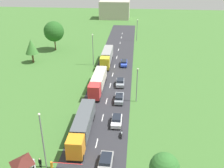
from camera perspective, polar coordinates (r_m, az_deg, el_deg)
The scene contains 21 objects.
road at distance 55.34m, azimuth -1.10°, elevation -3.34°, with size 10.00×140.00×0.06m, color #2B2B30.
lane_marking_centre at distance 51.70m, azimuth -1.63°, elevation -5.56°, with size 0.16×120.69×0.01m.
truck_lead at distance 43.67m, azimuth -6.58°, elevation -9.12°, with size 2.65×13.39×3.44m.
truck_second at distance 58.42m, azimuth -3.12°, elevation 0.52°, with size 2.62×12.36×3.54m.
truck_third at distance 73.72m, azimuth -1.14°, elevation 6.11°, with size 2.52×12.30×3.72m.
car_lead at distance 38.49m, azimuth -1.40°, elevation -16.85°, with size 1.97×4.51×1.48m.
car_second at distance 46.89m, azimuth 1.04°, elevation -8.03°, with size 1.85×3.97×1.51m.
car_third at distance 54.03m, azimuth 1.61°, elevation -3.11°, with size 1.88×4.47×1.52m.
car_fourth at distance 60.92m, azimuth 1.83°, elevation 0.38°, with size 2.02×4.09×1.52m.
car_fifth at distance 73.01m, azimuth 2.67°, elevation 4.72°, with size 1.91×4.65×1.39m.
motorcycle_courier at distance 44.16m, azimuth 2.14°, elevation -10.92°, with size 0.28×1.94×0.91m.
barrier_gate at distance 39.14m, azimuth -12.09°, elevation -16.98°, with size 4.64×0.28×1.05m.
person_lead at distance 39.73m, azimuth -15.61°, elevation -16.42°, with size 0.38×0.22×1.61m.
lamppost_lead at distance 36.91m, azimuth -15.12°, elevation -11.60°, with size 0.36×0.36×9.10m.
lamppost_second at distance 52.83m, azimuth 5.54°, elevation 0.20°, with size 0.36×0.36×7.55m.
lamppost_third at distance 72.17m, azimuth -4.25°, elevation 7.90°, with size 0.36×0.36×8.90m.
lamppost_fourth at distance 95.89m, azimuth 5.55°, elevation 11.99°, with size 0.36×0.36×7.86m.
tree_oak at distance 86.62m, azimuth -12.73°, elevation 11.27°, with size 6.47×6.47×9.49m.
tree_maple at distance 77.41m, azimuth -17.42°, elevation 7.87°, with size 3.68×3.68×6.80m.
tree_pine at distance 33.82m, azimuth 11.50°, elevation -17.70°, with size 3.74×3.74×5.82m.
distant_building at distance 135.69m, azimuth 0.57°, elevation 16.10°, with size 14.89×8.97×8.69m, color #B2A899.
Camera 1 is at (5.69, -23.58, 26.83)m, focal length 41.34 mm.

